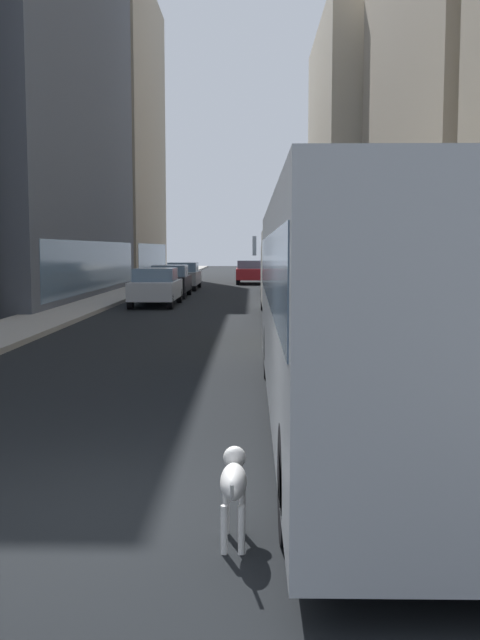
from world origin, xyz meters
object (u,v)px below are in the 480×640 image
at_px(box_truck, 294,270).
at_px(car_black_suv, 171,281).
at_px(car_silver_sedan, 156,287).
at_px(car_yellow_taxi, 310,312).
at_px(car_blue_hatchback, 278,277).
at_px(transit_bus, 361,297).
at_px(car_grey_wagon, 184,276).
at_px(car_red_coupe, 251,272).
at_px(dalmatian_dog, 234,481).
at_px(pedestrian_with_handbag, 445,314).

bearing_deg(box_truck, car_black_suv, 117.91).
distance_m(car_silver_sedan, box_truck, 7.53).
height_order(car_yellow_taxi, car_blue_hatchback, same).
relative_size(transit_bus, car_yellow_taxi, 2.53).
distance_m(car_yellow_taxi, car_black_suv, 18.72).
distance_m(car_black_suv, box_truck, 11.99).
xyz_separation_m(car_blue_hatchback, car_grey_wagon, (-5.60, 2.30, 0.00)).
relative_size(transit_bus, car_red_coupe, 2.54).
relative_size(car_silver_sedan, box_truck, 0.59).
relative_size(car_red_coupe, dalmatian_dog, 4.71).
relative_size(car_red_coupe, car_grey_wagon, 0.95).
distance_m(transit_bus, car_blue_hatchback, 31.09).
relative_size(car_yellow_taxi, dalmatian_dog, 4.74).
relative_size(car_grey_wagon, dalmatian_dog, 4.94).
bearing_deg(transit_bus, car_red_coupe, 92.25).
bearing_deg(car_black_suv, car_grey_wagon, 90.00).
relative_size(box_truck, pedestrian_with_handbag, 4.44).
distance_m(car_black_suv, dalmatian_dog, 30.81).
relative_size(car_black_suv, pedestrian_with_handbag, 2.45).
distance_m(car_red_coupe, car_grey_wagon, 8.32).
height_order(transit_bus, pedestrian_with_handbag, transit_bus).
height_order(car_blue_hatchback, dalmatian_dog, car_blue_hatchback).
distance_m(car_blue_hatchback, car_red_coupe, 9.73).
relative_size(car_black_suv, car_red_coupe, 0.91).
distance_m(car_yellow_taxi, car_blue_hatchback, 22.52).
xyz_separation_m(car_grey_wagon, pedestrian_with_handbag, (8.35, -27.43, 0.19)).
xyz_separation_m(car_red_coupe, pedestrian_with_handbag, (4.35, -34.72, 0.19)).
distance_m(car_grey_wagon, pedestrian_with_handbag, 28.67).
bearing_deg(car_grey_wagon, transit_bus, -80.48).
xyz_separation_m(car_red_coupe, car_grey_wagon, (-4.00, -7.30, -0.00)).
bearing_deg(pedestrian_with_handbag, car_red_coupe, 97.14).
distance_m(car_blue_hatchback, box_truck, 15.26).
height_order(car_blue_hatchback, pedestrian_with_handbag, pedestrian_with_handbag).
relative_size(car_yellow_taxi, car_grey_wagon, 0.96).
xyz_separation_m(car_blue_hatchback, car_black_suv, (-5.60, -4.66, -0.00)).
bearing_deg(dalmatian_dog, car_yellow_taxi, 82.57).
bearing_deg(dalmatian_dog, car_grey_wagon, 96.00).
xyz_separation_m(transit_bus, car_red_coupe, (-1.60, 40.68, -0.95)).
xyz_separation_m(transit_bus, pedestrian_with_handbag, (2.75, 5.95, -0.76)).
xyz_separation_m(car_blue_hatchback, car_silver_sedan, (-5.60, -10.28, 0.00)).
height_order(car_blue_hatchback, car_silver_sedan, same).
height_order(car_blue_hatchback, car_red_coupe, same).
relative_size(transit_bus, box_truck, 1.54).
height_order(car_yellow_taxi, pedestrian_with_handbag, pedestrian_with_handbag).
relative_size(car_blue_hatchback, dalmatian_dog, 4.21).
height_order(car_blue_hatchback, car_black_suv, same).
height_order(car_black_suv, box_truck, box_truck).
xyz_separation_m(car_silver_sedan, dalmatian_dog, (3.94, -24.95, -0.31)).
height_order(car_silver_sedan, box_truck, box_truck).
bearing_deg(car_black_suv, car_silver_sedan, -90.00).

